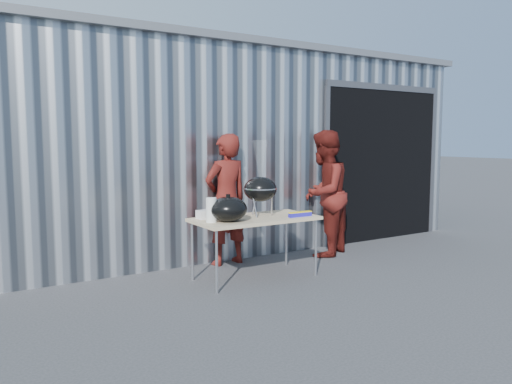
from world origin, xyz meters
TOP-DOWN VIEW (x-y plane):
  - ground at (0.00, 0.00)m, footprint 80.00×80.00m
  - building at (0.92, 4.59)m, footprint 8.20×6.20m
  - folding_table at (0.18, 0.75)m, footprint 1.50×0.75m
  - kettle_grill at (0.29, 0.81)m, footprint 0.41×0.41m
  - grill_lid at (-0.25, 0.65)m, footprint 0.44×0.44m
  - paper_towels at (-0.44, 0.70)m, footprint 0.12×0.12m
  - white_tub at (-0.37, 0.98)m, footprint 0.20×0.15m
  - foil_box at (0.67, 0.50)m, footprint 0.32×0.05m
  - person_cook at (0.22, 1.55)m, footprint 0.68×0.48m
  - person_bystander at (1.67, 1.26)m, footprint 1.11×1.03m

SIDE VIEW (x-z plane):
  - ground at x=0.00m, z-range 0.00..0.00m
  - folding_table at x=0.18m, z-range 0.33..1.08m
  - foil_box at x=0.67m, z-range 0.75..0.81m
  - white_tub at x=-0.37m, z-range 0.75..0.85m
  - person_cook at x=0.22m, z-range 0.00..1.76m
  - paper_towels at x=-0.44m, z-range 0.75..1.03m
  - grill_lid at x=-0.25m, z-range 0.74..1.05m
  - person_bystander at x=1.67m, z-range 0.00..1.82m
  - kettle_grill at x=0.29m, z-range 0.71..1.64m
  - building at x=0.92m, z-range -0.01..3.09m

